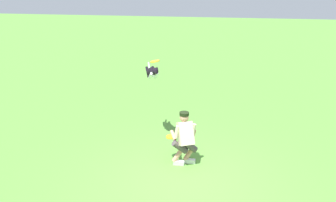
{
  "coord_description": "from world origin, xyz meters",
  "views": [
    {
      "loc": [
        -0.78,
        6.98,
        4.36
      ],
      "look_at": [
        0.53,
        -1.51,
        1.32
      ],
      "focal_mm": 39.68,
      "sensor_mm": 36.0,
      "label": 1
    }
  ],
  "objects_px": {
    "frisbee_held": "(171,137)",
    "dog": "(152,72)",
    "person": "(185,137)",
    "frisbee_flying": "(155,61)"
  },
  "relations": [
    {
      "from": "frisbee_held",
      "to": "dog",
      "type": "bearing_deg",
      "value": -61.76
    },
    {
      "from": "person",
      "to": "dog",
      "type": "xyz_separation_m",
      "value": [
        1.03,
        -1.45,
        1.13
      ]
    },
    {
      "from": "person",
      "to": "frisbee_flying",
      "type": "xyz_separation_m",
      "value": [
        0.92,
        -1.23,
        1.48
      ]
    },
    {
      "from": "frisbee_flying",
      "to": "frisbee_held",
      "type": "bearing_deg",
      "value": 118.34
    },
    {
      "from": "frisbee_flying",
      "to": "frisbee_held",
      "type": "distance_m",
      "value": 1.98
    },
    {
      "from": "person",
      "to": "frisbee_flying",
      "type": "height_order",
      "value": "frisbee_flying"
    },
    {
      "from": "person",
      "to": "frisbee_held",
      "type": "bearing_deg",
      "value": 38.35
    },
    {
      "from": "frisbee_flying",
      "to": "dog",
      "type": "bearing_deg",
      "value": -62.24
    },
    {
      "from": "dog",
      "to": "frisbee_flying",
      "type": "distance_m",
      "value": 0.43
    },
    {
      "from": "person",
      "to": "frisbee_flying",
      "type": "distance_m",
      "value": 2.14
    }
  ]
}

